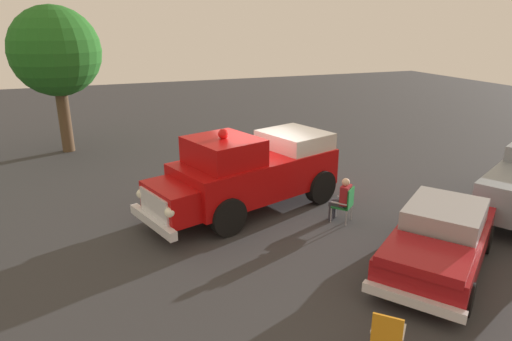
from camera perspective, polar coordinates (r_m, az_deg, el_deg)
name	(u,v)px	position (r m, az deg, el deg)	size (l,w,h in m)	color
ground_plane	(262,203)	(13.82, 0.72, -4.16)	(60.00, 60.00, 0.00)	#333335
vintage_fire_truck	(250,171)	(12.98, -0.80, -0.04)	(3.97, 6.33, 2.59)	black
classic_hot_rod	(439,239)	(10.80, 22.48, -8.18)	(4.08, 4.61, 1.46)	black
lawn_chair_near_truck	(346,202)	(12.57, 11.51, -4.04)	(0.69, 0.69, 1.02)	#B7BABF
lawn_chair_spare	(387,335)	(7.87, 16.50, -19.57)	(0.69, 0.69, 1.02)	#B7BABF
spectator_seated	(342,198)	(12.56, 10.97, -3.48)	(0.65, 0.63, 1.29)	#383842
oak_tree_left	(55,52)	(20.30, -24.38, 13.67)	(3.61, 3.61, 6.01)	brown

